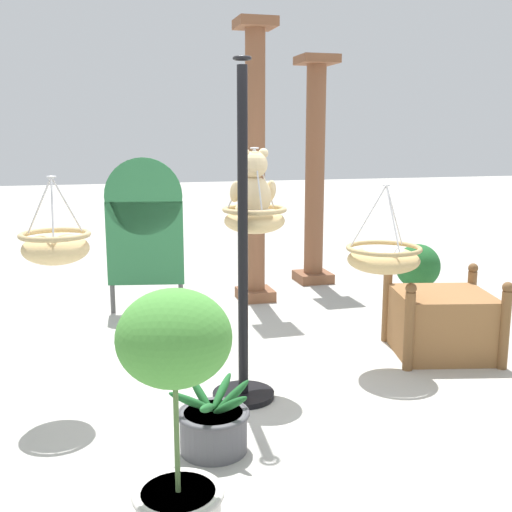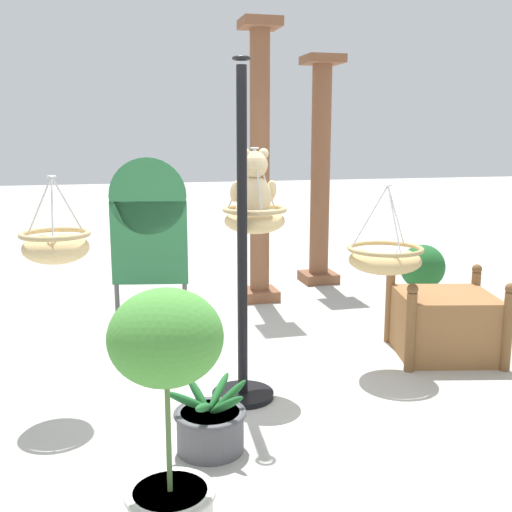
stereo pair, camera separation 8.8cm
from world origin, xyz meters
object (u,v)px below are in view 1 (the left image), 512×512
Objects in this scene: wooden_planter_box at (442,321)px; potted_plant_fern_front at (176,396)px; teddy_bear at (254,188)px; greenhouse_pillar_right at (315,176)px; display_pole_central at (243,300)px; greenhouse_pillar_left at (255,169)px; display_sign_board at (144,224)px; hanging_basket_right_low at (384,258)px; potted_plant_trailing_ivy at (214,426)px; potted_plant_conical_shrub at (417,274)px; hanging_basket_left_high at (56,246)px; hanging_basket_with_teddy at (255,218)px.

potted_plant_fern_front reaches higher than wooden_planter_box.
greenhouse_pillar_right is (1.58, 2.95, -0.13)m from teddy_bear.
teddy_bear is at bearing 61.26° from display_pole_central.
greenhouse_pillar_left is (0.64, 2.30, 0.00)m from teddy_bear.
teddy_bear is 2.10m from potted_plant_fern_front.
greenhouse_pillar_right is at bearing 21.44° from display_sign_board.
hanging_basket_right_low is at bearing -79.46° from greenhouse_pillar_left.
display_pole_central is 4.54× the size of potted_plant_trailing_ivy.
potted_plant_trailing_ivy is (-0.51, -0.96, -1.31)m from teddy_bear.
display_pole_central is at bearing -143.95° from potted_plant_conical_shrub.
potted_plant_fern_front is 4.40m from potted_plant_conical_shrub.
display_sign_board reaches higher than potted_plant_conical_shrub.
display_pole_central is 2.79m from greenhouse_pillar_left.
display_sign_board reaches higher than hanging_basket_left_high.
display_sign_board is at bearing -158.56° from greenhouse_pillar_right.
teddy_bear reaches higher than potted_plant_conical_shrub.
wooden_planter_box is at bearing 5.33° from teddy_bear.
hanging_basket_right_low is 0.23× the size of greenhouse_pillar_left.
display_sign_board is (-0.09, 3.06, 0.79)m from potted_plant_trailing_ivy.
hanging_basket_left_high is at bearing -175.64° from teddy_bear.
potted_plant_conical_shrub is at bearing 51.36° from hanging_basket_right_low.
potted_plant_trailing_ivy is at bearing 68.34° from potted_plant_fern_front.
display_pole_central is 1.45× the size of display_sign_board.
hanging_basket_right_low is 0.57× the size of potted_plant_fern_front.
teddy_bear is 2.38m from greenhouse_pillar_left.
greenhouse_pillar_left is at bearing 74.67° from hanging_basket_with_teddy.
potted_plant_fern_front is at bearing -115.29° from hanging_basket_with_teddy.
teddy_bear is 0.41× the size of potted_plant_fern_front.
potted_plant_trailing_ivy is at bearing -118.29° from hanging_basket_with_teddy.
potted_plant_trailing_ivy is (-2.68, -2.38, -0.24)m from potted_plant_conical_shrub.
wooden_planter_box is (0.12, -2.79, -1.04)m from greenhouse_pillar_right.
teddy_bear is at bearing 4.36° from hanging_basket_left_high.
hanging_basket_right_low is (1.21, 0.30, 0.18)m from display_pole_central.
greenhouse_pillar_left reaches higher than potted_plant_trailing_ivy.
wooden_planter_box is at bearing -87.61° from greenhouse_pillar_right.
potted_plant_trailing_ivy is at bearing -147.75° from hanging_basket_right_low.
greenhouse_pillar_left is 3.05× the size of wooden_planter_box.
wooden_planter_box reaches higher than potted_plant_trailing_ivy.
display_pole_central is 0.81m from teddy_bear.
hanging_basket_right_low is 1.85m from potted_plant_conical_shrub.
greenhouse_pillar_left is at bearing -145.07° from greenhouse_pillar_right.
hanging_basket_left_high is 1.56m from potted_plant_trailing_ivy.
hanging_basket_with_teddy is 1.19× the size of potted_plant_trailing_ivy.
potted_plant_trailing_ivy is (-0.51, -0.94, -1.09)m from hanging_basket_with_teddy.
potted_plant_fern_front is (-2.53, -1.94, 0.44)m from wooden_planter_box.
greenhouse_pillar_left is at bearing 74.52° from teddy_bear.
hanging_basket_left_high is at bearing 135.28° from potted_plant_trailing_ivy.
greenhouse_pillar_right is at bearing 62.09° from hanging_basket_with_teddy.
hanging_basket_right_low is 0.89m from wooden_planter_box.
teddy_bear is at bearing -105.48° from greenhouse_pillar_left.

